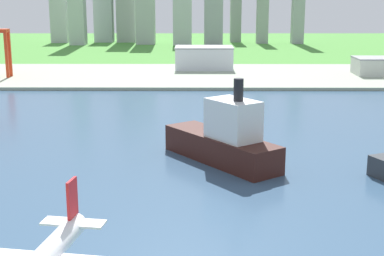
{
  "coord_description": "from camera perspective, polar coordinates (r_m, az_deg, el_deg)",
  "views": [
    {
      "loc": [
        15.57,
        12.59,
        69.19
      ],
      "look_at": [
        14.36,
        222.25,
        19.38
      ],
      "focal_mm": 53.33,
      "sensor_mm": 36.0,
      "label": 1
    }
  ],
  "objects": [
    {
      "name": "ground_plane",
      "position": [
        296.03,
        -2.69,
        -0.17
      ],
      "size": [
        2400.0,
        2400.0,
        0.0
      ],
      "primitive_type": "plane",
      "color": "#498D38"
    },
    {
      "name": "water_bay",
      "position": [
        238.19,
        -3.44,
        -3.53
      ],
      "size": [
        840.0,
        360.0,
        0.15
      ],
      "primitive_type": "cube",
      "color": "#385675",
      "rests_on": "ground"
    },
    {
      "name": "industrial_pier",
      "position": [
        482.48,
        -1.53,
        5.26
      ],
      "size": [
        840.0,
        140.0,
        2.5
      ],
      "primitive_type": "cube",
      "color": "#98A58D",
      "rests_on": "ground"
    },
    {
      "name": "cargo_ship",
      "position": [
        236.07,
        3.27,
        -1.15
      ],
      "size": [
        48.33,
        57.31,
        36.39
      ],
      "color": "#381914",
      "rests_on": "water_bay"
    },
    {
      "name": "warehouse_main",
      "position": [
        515.05,
        1.21,
        7.05
      ],
      "size": [
        51.76,
        33.84,
        20.02
      ],
      "color": "silver",
      "rests_on": "industrial_pier"
    },
    {
      "name": "warehouse_annex",
      "position": [
        503.2,
        18.21,
        5.91
      ],
      "size": [
        40.8,
        29.88,
        14.4
      ],
      "color": "silver",
      "rests_on": "industrial_pier"
    },
    {
      "name": "distant_skyline",
      "position": [
        806.01,
        -3.42,
        12.59
      ],
      "size": [
        354.71,
        69.81,
        149.06
      ],
      "color": "#B4B2B9",
      "rests_on": "ground"
    }
  ]
}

